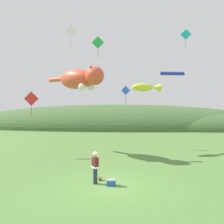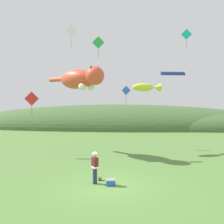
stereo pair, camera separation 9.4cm
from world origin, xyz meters
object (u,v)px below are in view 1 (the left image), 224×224
(kite_diamond_red, at_px, (31,99))
(kite_giant_cat, at_px, (80,79))
(picnic_cooler, at_px, (111,182))
(kite_diamond_blue, at_px, (126,91))
(kite_diamond_white, at_px, (71,31))
(kite_tube_streamer, at_px, (173,73))
(festival_attendant, at_px, (95,167))
(kite_fish_windsock, at_px, (146,87))
(kite_spool, at_px, (100,178))
(kite_diamond_green, at_px, (98,43))
(kite_diamond_teal, at_px, (186,35))

(kite_diamond_red, bearing_deg, kite_giant_cat, 10.24)
(picnic_cooler, height_order, kite_giant_cat, kite_giant_cat)
(picnic_cooler, xyz_separation_m, kite_diamond_blue, (0.92, 11.02, 5.26))
(kite_diamond_white, bearing_deg, kite_tube_streamer, 27.01)
(festival_attendant, xyz_separation_m, picnic_cooler, (0.89, -0.24, -0.77))
(picnic_cooler, bearing_deg, kite_fish_windsock, 73.12)
(kite_diamond_blue, xyz_separation_m, kite_diamond_white, (-4.64, -3.27, 4.92))
(kite_spool, height_order, kite_diamond_green, kite_diamond_green)
(kite_diamond_red, bearing_deg, kite_diamond_blue, 28.02)
(kite_diamond_red, distance_m, kite_diamond_teal, 15.98)
(kite_tube_streamer, bearing_deg, festival_attendant, -118.32)
(festival_attendant, height_order, kite_tube_streamer, kite_tube_streamer)
(kite_tube_streamer, relative_size, kite_diamond_blue, 1.42)
(kite_diamond_white, height_order, kite_diamond_teal, kite_diamond_teal)
(kite_spool, height_order, kite_giant_cat, kite_giant_cat)
(picnic_cooler, bearing_deg, kite_diamond_blue, 85.21)
(kite_spool, distance_m, picnic_cooler, 1.04)
(kite_tube_streamer, bearing_deg, kite_spool, -118.58)
(kite_diamond_blue, distance_m, kite_diamond_red, 8.86)
(kite_fish_windsock, bearing_deg, kite_spool, -112.64)
(festival_attendant, xyz_separation_m, kite_diamond_red, (-5.97, 6.63, 3.72))
(kite_diamond_green, bearing_deg, kite_diamond_teal, 1.58)
(festival_attendant, relative_size, kite_diamond_blue, 0.98)
(kite_diamond_blue, height_order, kite_diamond_white, kite_diamond_white)
(kite_diamond_green, bearing_deg, kite_diamond_white, -114.76)
(festival_attendant, distance_m, kite_diamond_teal, 17.32)
(kite_diamond_red, bearing_deg, kite_tube_streamer, 24.30)
(kite_tube_streamer, distance_m, kite_diamond_blue, 5.37)
(kite_diamond_teal, bearing_deg, festival_attendant, -123.40)
(picnic_cooler, xyz_separation_m, kite_fish_windsock, (2.66, 8.77, 5.51))
(kite_diamond_green, distance_m, kite_diamond_teal, 8.76)
(picnic_cooler, xyz_separation_m, kite_tube_streamer, (5.75, 12.56, 7.06))
(kite_giant_cat, relative_size, kite_fish_windsock, 1.99)
(kite_fish_windsock, relative_size, kite_diamond_green, 1.28)
(kite_diamond_green, height_order, kite_diamond_blue, kite_diamond_green)
(kite_spool, bearing_deg, kite_fish_windsock, 67.36)
(kite_diamond_red, bearing_deg, kite_fish_windsock, 11.27)
(kite_diamond_blue, bearing_deg, kite_diamond_green, 164.51)
(kite_giant_cat, relative_size, kite_diamond_red, 2.63)
(festival_attendant, bearing_deg, kite_giant_cat, 105.68)
(kite_fish_windsock, bearing_deg, picnic_cooler, -106.88)
(festival_attendant, xyz_separation_m, kite_tube_streamer, (6.64, 12.32, 6.28))
(picnic_cooler, bearing_deg, kite_diamond_green, 98.92)
(kite_diamond_white, bearing_deg, kite_spool, -66.28)
(kite_diamond_teal, bearing_deg, kite_diamond_green, -178.42)
(picnic_cooler, bearing_deg, kite_spool, 129.64)
(kite_diamond_green, bearing_deg, kite_giant_cat, -104.67)
(kite_diamond_green, xyz_separation_m, kite_diamond_red, (-5.02, -4.91, -5.57))
(kite_diamond_green, bearing_deg, kite_spool, -83.83)
(kite_diamond_red, height_order, kite_diamond_white, kite_diamond_white)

